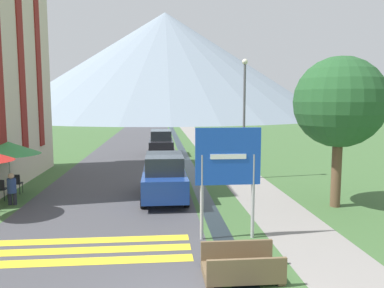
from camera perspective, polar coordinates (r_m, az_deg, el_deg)
The scene contains 16 objects.
ground_plane at distance 26.59m, azimuth -3.74°, elevation -1.88°, with size 160.00×160.00×0.00m, color #3D6033.
road at distance 36.55m, azimuth -8.03°, elevation 0.39°, with size 6.40×60.00×0.01m.
footpath at distance 36.74m, azimuth 1.51°, elevation 0.48°, with size 2.20×60.00×0.01m.
drainage_channel at distance 36.55m, azimuth -2.23°, elevation 0.45°, with size 0.60×60.00×0.00m.
crosswalk_marking at distance 10.58m, azimuth -15.63°, elevation -15.32°, with size 5.44×1.84×0.01m.
mountain_distant at distance 96.36m, azimuth -4.06°, elevation 11.91°, with size 79.96×79.96×25.75m.
road_sign at distance 10.51m, azimuth 5.50°, elevation -3.42°, with size 1.84×0.11×3.18m.
footbridge at distance 8.83m, azimuth 7.53°, elevation -18.15°, with size 1.70×1.10×0.65m.
parked_car_near at distance 15.01m, azimuth -4.24°, elevation -4.96°, with size 1.79×4.26×1.82m.
parked_car_far at distance 27.16m, azimuth -4.74°, elevation 0.23°, with size 1.78×4.44×1.82m.
cafe_chair_middle at distance 16.58m, azimuth -27.19°, elevation -5.97°, with size 0.40×0.40×0.85m.
cafe_chair_far_left at distance 17.45m, azimuth -25.25°, elevation -5.27°, with size 0.40×0.40×0.85m.
cafe_umbrella_middle_green at distance 16.46m, azimuth -26.18°, elevation -0.56°, with size 2.43×2.43×2.31m.
person_seated_near at distance 15.71m, azimuth -25.77°, elevation -5.96°, with size 0.32×0.32×1.22m.
streetlamp at distance 18.78m, azimuth 7.96°, elevation 5.19°, with size 0.28×0.28×5.95m.
tree_by_path at distance 14.58m, azimuth 21.55°, elevation 5.88°, with size 3.29×3.29×5.51m.
Camera 1 is at (-0.60, -6.29, 3.91)m, focal length 35.00 mm.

